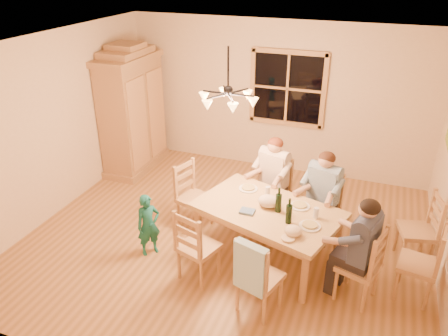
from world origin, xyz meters
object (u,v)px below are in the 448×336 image
at_px(chair_end_right, 357,277).
at_px(wine_bottle_a, 279,200).
at_px(child, 149,225).
at_px(chair_end_left, 195,208).
at_px(dining_table, 268,215).
at_px(adult_slate_man, 363,238).
at_px(chair_far_left, 272,201).
at_px(chandelier, 228,98).
at_px(chair_near_right, 259,287).
at_px(chair_far_right, 320,219).
at_px(wine_bottle_b, 289,211).
at_px(chair_spare_back, 414,241).
at_px(chair_near_left, 199,257).
at_px(adult_woman, 273,170).
at_px(armoire, 133,113).
at_px(chair_spare_front, 415,275).
at_px(adult_plaid_man, 323,186).

height_order(chair_end_right, wine_bottle_a, wine_bottle_a).
relative_size(wine_bottle_a, child, 0.38).
bearing_deg(chair_end_left, dining_table, 90.00).
bearing_deg(adult_slate_man, chair_far_left, 63.43).
height_order(chandelier, chair_near_right, chandelier).
bearing_deg(chandelier, adult_slate_man, -18.08).
bearing_deg(chair_end_right, chair_far_right, 46.64).
bearing_deg(wine_bottle_b, chair_end_right, -8.96).
relative_size(chair_end_right, chair_spare_back, 1.00).
relative_size(chair_far_right, chair_end_left, 1.00).
distance_m(chair_far_left, wine_bottle_a, 1.19).
bearing_deg(chair_far_right, wine_bottle_a, 75.61).
distance_m(chair_far_left, chair_near_left, 1.69).
height_order(chair_near_left, adult_slate_man, adult_slate_man).
bearing_deg(adult_woman, wine_bottle_a, 125.25).
distance_m(armoire, wine_bottle_a, 3.69).
bearing_deg(armoire, adult_slate_man, -27.36).
height_order(chandelier, chair_far_left, chandelier).
relative_size(dining_table, chair_spare_front, 2.05).
height_order(wine_bottle_a, wine_bottle_b, same).
distance_m(chandelier, chair_end_right, 2.61).
bearing_deg(dining_table, adult_slate_man, -17.05).
relative_size(chair_far_left, adult_plaid_man, 1.13).
distance_m(adult_woman, child, 1.95).
bearing_deg(dining_table, chair_near_left, -134.95).
xyz_separation_m(dining_table, wine_bottle_a, (0.14, -0.02, 0.27)).
bearing_deg(dining_table, chair_spare_back, 18.85).
xyz_separation_m(chair_near_left, wine_bottle_b, (0.99, 0.45, 0.62)).
bearing_deg(chair_far_left, wine_bottle_a, 125.25).
relative_size(chandelier, chair_far_left, 0.78).
xyz_separation_m(adult_plaid_man, chair_spare_back, (1.24, -0.08, -0.54)).
height_order(adult_slate_man, wine_bottle_a, adult_slate_man).
distance_m(chair_near_left, chair_end_left, 1.16).
bearing_deg(chair_far_right, armoire, -0.14).
relative_size(child, chair_spare_back, 0.89).
distance_m(dining_table, chair_near_left, 1.02).
distance_m(chair_end_left, chair_spare_back, 3.02).
height_order(chair_end_left, child, chair_end_left).
bearing_deg(chandelier, adult_woman, 57.71).
xyz_separation_m(chair_far_left, chair_near_right, (0.36, -1.88, 0.00)).
distance_m(armoire, chair_near_left, 3.53).
bearing_deg(adult_plaid_man, chair_end_right, 136.64).
xyz_separation_m(adult_woman, adult_slate_man, (1.37, -1.30, 0.00)).
height_order(adult_plaid_man, wine_bottle_a, adult_plaid_man).
xyz_separation_m(adult_woman, wine_bottle_a, (0.32, -0.96, 0.08)).
xyz_separation_m(wine_bottle_b, chair_spare_front, (1.51, 0.13, -0.62)).
bearing_deg(chair_far_left, child, 63.65).
xyz_separation_m(chair_near_right, adult_plaid_man, (0.40, 1.64, 0.54)).
relative_size(dining_table, chair_near_left, 2.05).
xyz_separation_m(chair_far_right, chair_near_right, (-0.40, -1.64, 0.00)).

